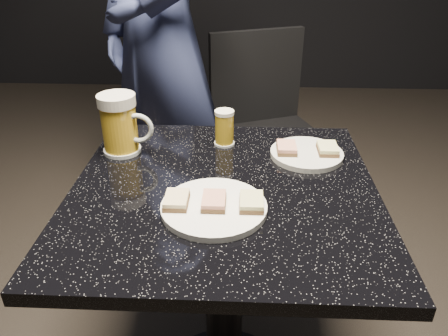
% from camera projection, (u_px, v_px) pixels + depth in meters
% --- Properties ---
extents(plate_large, '(0.22, 0.22, 0.01)m').
position_uv_depth(plate_large, '(214.00, 207.00, 0.92)').
color(plate_large, white).
rests_on(plate_large, table).
extents(plate_small, '(0.19, 0.19, 0.01)m').
position_uv_depth(plate_small, '(307.00, 154.00, 1.13)').
color(plate_small, silver).
rests_on(plate_small, table).
extents(patron, '(0.78, 0.76, 1.81)m').
position_uv_depth(patron, '(161.00, 34.00, 1.72)').
color(patron, navy).
rests_on(patron, floor).
extents(table, '(0.70, 0.70, 0.75)m').
position_uv_depth(table, '(224.00, 267.00, 1.12)').
color(table, black).
rests_on(table, floor).
extents(beer_mug, '(0.14, 0.10, 0.16)m').
position_uv_depth(beer_mug, '(120.00, 124.00, 1.12)').
color(beer_mug, silver).
rests_on(beer_mug, table).
extents(beer_tumbler, '(0.06, 0.06, 0.10)m').
position_uv_depth(beer_tumbler, '(224.00, 128.00, 1.18)').
color(beer_tumbler, silver).
rests_on(beer_tumbler, table).
extents(chair, '(0.57, 0.57, 0.89)m').
position_uv_depth(chair, '(266.00, 123.00, 1.96)').
color(chair, black).
rests_on(chair, floor).
extents(canapes_on_plate_large, '(0.21, 0.07, 0.02)m').
position_uv_depth(canapes_on_plate_large, '(214.00, 201.00, 0.91)').
color(canapes_on_plate_large, '#4C3521').
rests_on(canapes_on_plate_large, plate_large).
extents(canapes_on_plate_small, '(0.16, 0.07, 0.02)m').
position_uv_depth(canapes_on_plate_small, '(307.00, 148.00, 1.13)').
color(canapes_on_plate_small, '#4C3521').
rests_on(canapes_on_plate_small, plate_small).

